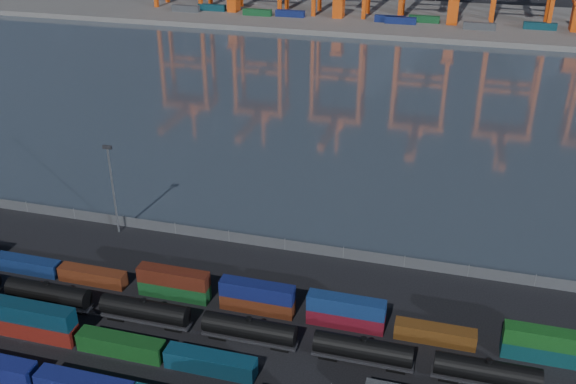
# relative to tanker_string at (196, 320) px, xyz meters

# --- Properties ---
(ground) EXTENTS (700.00, 700.00, 0.00)m
(ground) POSITION_rel_tanker_string_xyz_m (6.17, -4.26, -2.06)
(ground) COLOR black
(ground) RESTS_ON ground
(harbor_water) EXTENTS (700.00, 700.00, 0.00)m
(harbor_water) POSITION_rel_tanker_string_xyz_m (6.17, 100.74, -2.05)
(harbor_water) COLOR #2F3A45
(harbor_water) RESTS_ON ground
(far_quay) EXTENTS (700.00, 70.00, 2.00)m
(far_quay) POSITION_rel_tanker_string_xyz_m (6.17, 205.74, -1.06)
(far_quay) COLOR #514F4C
(far_quay) RESTS_ON ground
(container_row_mid) EXTENTS (128.27, 2.45, 5.22)m
(container_row_mid) POSITION_rel_tanker_string_xyz_m (3.37, -6.62, -0.28)
(container_row_mid) COLOR navy
(container_row_mid) RESTS_ON ground
(container_row_north) EXTENTS (139.64, 2.23, 4.76)m
(container_row_north) POSITION_rel_tanker_string_xyz_m (14.84, 6.79, -0.13)
(container_row_north) COLOR #111457
(container_row_north) RESTS_ON ground
(tanker_string) EXTENTS (90.86, 2.87, 4.11)m
(tanker_string) POSITION_rel_tanker_string_xyz_m (0.00, 0.00, 0.00)
(tanker_string) COLOR black
(tanker_string) RESTS_ON ground
(waterfront_fence) EXTENTS (160.12, 0.12, 2.20)m
(waterfront_fence) POSITION_rel_tanker_string_xyz_m (6.17, 23.74, -1.06)
(waterfront_fence) COLOR #595B5E
(waterfront_fence) RESTS_ON ground
(yard_light_mast) EXTENTS (1.60, 0.40, 16.60)m
(yard_light_mast) POSITION_rel_tanker_string_xyz_m (-23.83, 21.74, 7.24)
(yard_light_mast) COLOR slate
(yard_light_mast) RESTS_ON ground
(quay_containers) EXTENTS (172.58, 10.99, 2.60)m
(quay_containers) POSITION_rel_tanker_string_xyz_m (-4.83, 191.20, 1.24)
(quay_containers) COLOR navy
(quay_containers) RESTS_ON far_quay
(straddle_carriers) EXTENTS (140.00, 7.00, 11.10)m
(straddle_carriers) POSITION_rel_tanker_string_xyz_m (3.67, 195.74, 5.76)
(straddle_carriers) COLOR #F05211
(straddle_carriers) RESTS_ON far_quay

